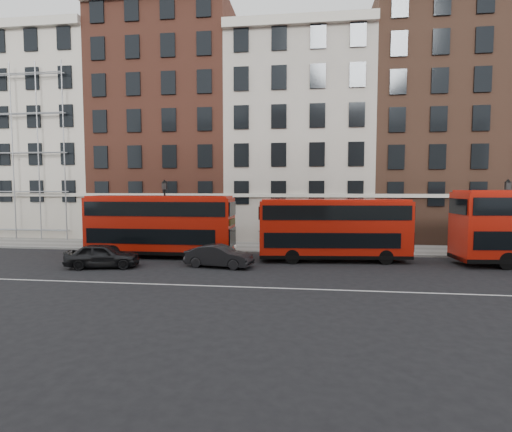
# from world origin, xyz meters

# --- Properties ---
(ground) EXTENTS (120.00, 120.00, 0.00)m
(ground) POSITION_xyz_m (0.00, 0.00, 0.00)
(ground) COLOR black
(ground) RESTS_ON ground
(pavement) EXTENTS (80.00, 5.00, 0.15)m
(pavement) POSITION_xyz_m (0.00, 10.50, 0.07)
(pavement) COLOR slate
(pavement) RESTS_ON ground
(kerb) EXTENTS (80.00, 0.30, 0.16)m
(kerb) POSITION_xyz_m (0.00, 8.00, 0.08)
(kerb) COLOR gray
(kerb) RESTS_ON ground
(road_centre_line) EXTENTS (70.00, 0.12, 0.01)m
(road_centre_line) POSITION_xyz_m (0.00, -2.00, 0.01)
(road_centre_line) COLOR white
(road_centre_line) RESTS_ON ground
(building_terrace) EXTENTS (64.00, 11.95, 22.00)m
(building_terrace) POSITION_xyz_m (-0.31, 17.88, 10.24)
(building_terrace) COLOR beige
(building_terrace) RESTS_ON ground
(bus_b) EXTENTS (10.27, 2.51, 4.31)m
(bus_b) POSITION_xyz_m (-9.37, 5.57, 2.31)
(bus_b) COLOR #B31609
(bus_b) RESTS_ON ground
(bus_c) EXTENTS (9.98, 3.31, 4.12)m
(bus_c) POSITION_xyz_m (2.55, 5.57, 2.21)
(bus_c) COLOR #B31609
(bus_c) RESTS_ON ground
(car_rear) EXTENTS (4.61, 2.62, 1.48)m
(car_rear) POSITION_xyz_m (-11.50, 1.61, 0.74)
(car_rear) COLOR black
(car_rear) RESTS_ON ground
(car_front) EXTENTS (4.34, 2.13, 1.37)m
(car_front) POSITION_xyz_m (-4.50, 2.69, 0.68)
(car_front) COLOR black
(car_front) RESTS_ON ground
(lamp_post_left) EXTENTS (0.44, 0.44, 5.33)m
(lamp_post_left) POSITION_xyz_m (-10.11, 8.62, 3.08)
(lamp_post_left) COLOR black
(lamp_post_left) RESTS_ON pavement
(lamp_post_right) EXTENTS (0.44, 0.44, 5.33)m
(lamp_post_right) POSITION_xyz_m (14.66, 8.75, 3.08)
(lamp_post_right) COLOR black
(lamp_post_right) RESTS_ON pavement
(iron_railings) EXTENTS (6.60, 0.06, 1.00)m
(iron_railings) POSITION_xyz_m (0.00, 12.70, 0.65)
(iron_railings) COLOR black
(iron_railings) RESTS_ON pavement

